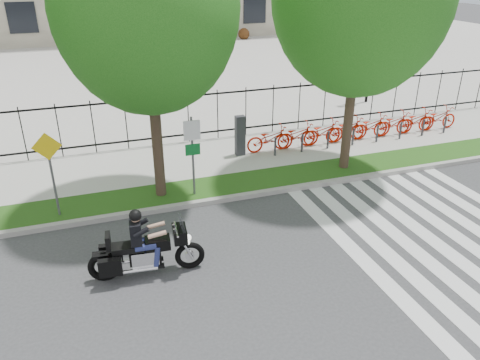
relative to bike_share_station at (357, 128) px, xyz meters
name	(u,v)px	position (x,y,z in m)	size (l,w,h in m)	color
ground	(282,278)	(-6.44, -7.20, -0.64)	(120.00, 120.00, 0.00)	#37373A
curb	(228,199)	(-6.44, -3.10, -0.57)	(60.00, 0.20, 0.15)	#9A9791
grass_verge	(220,187)	(-6.44, -2.25, -0.57)	(60.00, 1.50, 0.15)	#204812
sidewalk	(201,159)	(-6.44, 0.25, -0.57)	(60.00, 3.50, 0.15)	#AEAAA2
plaza	(136,66)	(-6.44, 17.80, -0.59)	(80.00, 34.00, 0.10)	#AEAAA2
crosswalk_stripes	(449,241)	(-1.62, -7.20, -0.64)	(5.70, 8.00, 0.01)	silver
iron_fence	(188,117)	(-6.44, 2.00, 0.51)	(30.00, 0.06, 2.00)	black
lamp_post_right	(373,40)	(3.56, 4.80, 2.56)	(1.06, 0.70, 4.25)	black
street_tree_1	(146,8)	(-8.36, -2.25, 4.98)	(4.96, 4.96, 8.34)	#38291E
bike_share_station	(357,128)	(0.00, 0.00, 0.00)	(10.01, 0.86, 1.50)	#2D2D33
sign_pole_regulatory	(192,147)	(-7.38, -2.62, 1.10)	(0.50, 0.09, 2.50)	#59595B
sign_pole_warning	(50,164)	(-11.35, -2.62, 1.10)	(0.78, 0.09, 2.49)	#59595B
motorcycle_rider	(146,249)	(-9.38, -6.00, 0.06)	(2.72, 0.89, 2.10)	black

